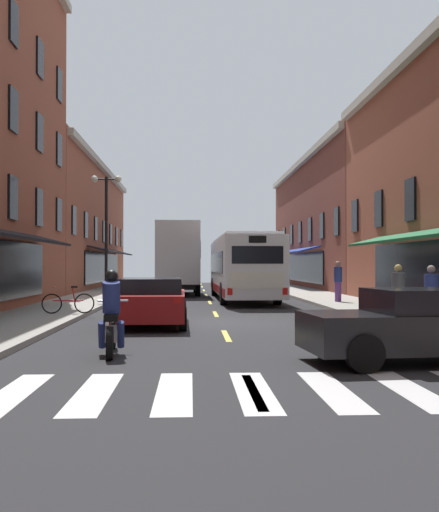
{
  "coord_description": "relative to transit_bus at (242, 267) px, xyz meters",
  "views": [
    {
      "loc": [
        -0.87,
        -18.37,
        1.77
      ],
      "look_at": [
        0.48,
        10.16,
        2.17
      ],
      "focal_mm": 42.23,
      "sensor_mm": 36.0,
      "label": 1
    }
  ],
  "objects": [
    {
      "name": "crosswalk_near",
      "position": [
        -1.67,
        -21.41,
        -1.64
      ],
      "size": [
        7.1,
        2.8,
        0.01
      ],
      "color": "silver",
      "rests_on": "ground"
    },
    {
      "name": "sidewalk_right",
      "position": [
        4.23,
        -11.41,
        -1.57
      ],
      "size": [
        3.0,
        80.0,
        0.14
      ],
      "primitive_type": "cube",
      "color": "#A39E93",
      "rests_on": "ground"
    },
    {
      "name": "box_truck",
      "position": [
        -3.3,
        5.14,
        0.42
      ],
      "size": [
        2.59,
        7.15,
        4.11
      ],
      "color": "black",
      "rests_on": "ground"
    },
    {
      "name": "motorcycle_rider",
      "position": [
        -4.1,
        -17.89,
        -0.93
      ],
      "size": [
        0.63,
        2.07,
        1.66
      ],
      "color": "black",
      "rests_on": "ground"
    },
    {
      "name": "lane_centre_dashes",
      "position": [
        -1.67,
        -11.66,
        -1.64
      ],
      "size": [
        0.14,
        73.9,
        0.01
      ],
      "color": "#DBCC4C",
      "rests_on": "ground"
    },
    {
      "name": "street_lamp_twin",
      "position": [
        -6.5,
        -1.5,
        1.68
      ],
      "size": [
        1.42,
        0.32,
        5.78
      ],
      "color": "black",
      "rests_on": "sidewalk_left"
    },
    {
      "name": "pedestrian_rear",
      "position": [
        3.89,
        -3.74,
        -0.58
      ],
      "size": [
        0.36,
        0.36,
        1.77
      ],
      "rotation": [
        0.0,
        0.0,
        0.55
      ],
      "color": "#66387F",
      "rests_on": "sidewalk_right"
    },
    {
      "name": "transit_bus",
      "position": [
        0.0,
        0.0,
        0.0
      ],
      "size": [
        2.77,
        12.25,
        3.12
      ],
      "color": "silver",
      "rests_on": "ground"
    },
    {
      "name": "bicycle_near",
      "position": [
        -6.6,
        -9.64,
        -1.14
      ],
      "size": [
        1.71,
        0.48,
        0.91
      ],
      "color": "black",
      "rests_on": "sidewalk_left"
    },
    {
      "name": "sedan_near",
      "position": [
        -3.68,
        -12.27,
        -0.93
      ],
      "size": [
        2.06,
        4.63,
        1.37
      ],
      "color": "maroon",
      "rests_on": "ground"
    },
    {
      "name": "pedestrian_mid",
      "position": [
        3.27,
        -13.17,
        -0.67
      ],
      "size": [
        0.36,
        0.36,
        1.63
      ],
      "rotation": [
        0.0,
        0.0,
        4.79
      ],
      "color": "#33663F",
      "rests_on": "sidewalk_right"
    },
    {
      "name": "sedan_mid",
      "position": [
        1.82,
        -19.14,
        -0.95
      ],
      "size": [
        4.7,
        2.24,
        1.33
      ],
      "color": "black",
      "rests_on": "ground"
    },
    {
      "name": "ground_plane",
      "position": [
        -1.67,
        -11.41,
        -1.69
      ],
      "size": [
        34.8,
        80.0,
        0.1
      ],
      "primitive_type": "cube",
      "color": "#28282B"
    },
    {
      "name": "sidewalk_left",
      "position": [
        -7.57,
        -11.41,
        -1.57
      ],
      "size": [
        3.0,
        80.0,
        0.14
      ],
      "primitive_type": "cube",
      "color": "#A39E93",
      "rests_on": "ground"
    },
    {
      "name": "pedestrian_far",
      "position": [
        3.69,
        -14.47,
        -0.68
      ],
      "size": [
        0.36,
        0.36,
        1.61
      ],
      "rotation": [
        0.0,
        0.0,
        3.31
      ],
      "color": "#B29947",
      "rests_on": "sidewalk_right"
    },
    {
      "name": "sedan_far",
      "position": [
        -3.36,
        14.47,
        -0.97
      ],
      "size": [
        1.99,
        4.52,
        1.29
      ],
      "color": "black",
      "rests_on": "ground"
    }
  ]
}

